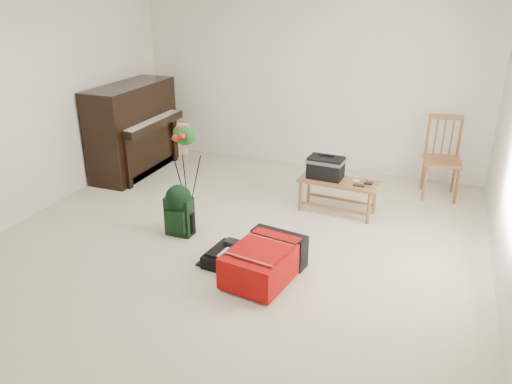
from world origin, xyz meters
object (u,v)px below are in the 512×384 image
at_px(black_duffel, 235,258).
at_px(flower_stand, 186,170).
at_px(piano, 134,131).
at_px(dining_chair, 442,158).
at_px(bench, 329,172).
at_px(green_backpack, 179,208).
at_px(red_suitcase, 266,258).

relative_size(black_duffel, flower_stand, 0.52).
bearing_deg(piano, dining_chair, 8.67).
height_order(piano, bench, piano).
bearing_deg(bench, black_duffel, -104.54).
distance_m(dining_chair, green_backpack, 3.34).
distance_m(piano, black_duffel, 3.08).
xyz_separation_m(dining_chair, green_backpack, (-2.55, -2.14, -0.18)).
bearing_deg(piano, flower_stand, -36.28).
xyz_separation_m(piano, bench, (2.89, -0.35, -0.11)).
bearing_deg(red_suitcase, flower_stand, 153.38).
bearing_deg(black_duffel, green_backpack, 161.58).
bearing_deg(black_duffel, red_suitcase, -2.71).
bearing_deg(red_suitcase, black_duffel, 179.60).
relative_size(bench, red_suitcase, 1.09).
bearing_deg(flower_stand, black_duffel, -54.69).
bearing_deg(dining_chair, green_backpack, -146.59).
bearing_deg(dining_chair, red_suitcase, -125.15).
relative_size(piano, red_suitcase, 1.76).
xyz_separation_m(black_duffel, flower_stand, (-0.98, 0.89, 0.47)).
distance_m(bench, black_duffel, 1.70).
relative_size(red_suitcase, green_backpack, 1.50).
distance_m(black_duffel, flower_stand, 1.41).
xyz_separation_m(bench, flower_stand, (-1.51, -0.67, 0.05)).
distance_m(piano, red_suitcase, 3.36).
bearing_deg(dining_chair, bench, -147.85).
relative_size(dining_chair, green_backpack, 1.79).
xyz_separation_m(dining_chair, flower_stand, (-2.72, -1.64, 0.05)).
height_order(piano, black_duffel, piano).
bearing_deg(piano, black_duffel, -38.85).
distance_m(piano, flower_stand, 1.71).
bearing_deg(bench, green_backpack, -134.65).
relative_size(bench, dining_chair, 0.91).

